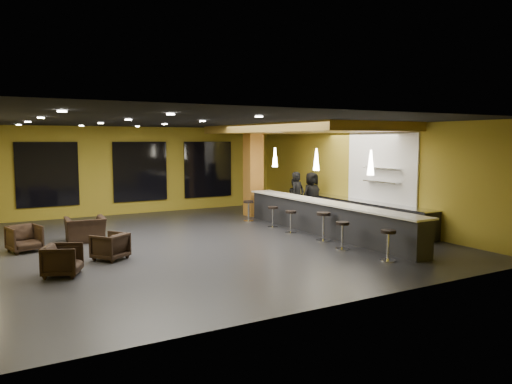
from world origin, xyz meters
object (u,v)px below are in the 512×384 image
pendant_0 (371,163)px  pendant_1 (316,159)px  bar_stool_1 (342,232)px  bar_stool_5 (249,208)px  bar_stool_4 (273,214)px  staff_a (297,196)px  armchair_b (110,246)px  staff_b (296,198)px  bar_stool_2 (323,223)px  column (253,171)px  bar_stool_3 (291,219)px  staff_c (312,195)px  armchair_c (24,239)px  armchair_a (63,260)px  bar_stool_0 (388,241)px  bar_counter (325,219)px  prep_counter (363,214)px  pendant_2 (275,157)px  armchair_d (85,229)px

pendant_0 → pendant_1: size_ratio=1.00×
bar_stool_1 → bar_stool_5: 5.35m
pendant_0 → bar_stool_1: pendant_0 is taller
bar_stool_4 → staff_a: bearing=26.8°
pendant_1 → armchair_b: bearing=-175.8°
staff_a → staff_b: bearing=41.8°
staff_a → bar_stool_2: 3.82m
bar_stool_5 → staff_a: bearing=-22.2°
bar_stool_1 → column: bearing=82.1°
bar_stool_3 → bar_stool_4: (0.06, 1.19, -0.00)m
staff_a → bar_stool_5: (-1.68, 0.69, -0.41)m
column → staff_b: bearing=-55.0°
bar_stool_3 → staff_b: bearing=52.5°
staff_c → armchair_c: staff_c is taller
bar_stool_2 → bar_stool_5: bar_stool_2 is taller
armchair_a → armchair_c: size_ratio=0.97×
armchair_b → bar_stool_0: size_ratio=0.95×
armchair_a → armchair_c: (-0.51, 3.01, 0.01)m
bar_counter → staff_c: bearing=61.3°
bar_counter → staff_b: (1.03, 3.13, 0.27)m
armchair_a → bar_stool_3: (7.15, 1.72, 0.11)m
bar_stool_3 → armchair_a: bearing=-166.5°
prep_counter → bar_stool_1: (-2.91, -2.44, 0.06)m
bar_counter → pendant_1: size_ratio=11.43×
pendant_0 → prep_counter: bearing=51.3°
staff_a → bar_stool_5: bearing=137.7°
armchair_c → bar_stool_3: bar_stool_3 is taller
column → staff_c: 2.48m
prep_counter → pendant_0: size_ratio=8.57×
armchair_b → bar_stool_2: bar_stool_2 is taller
staff_a → bar_stool_2: (-1.48, -3.50, -0.35)m
pendant_2 → bar_stool_3: 3.04m
pendant_2 → armchair_c: pendant_2 is taller
bar_counter → armchair_a: 8.01m
bar_counter → prep_counter: size_ratio=1.33×
armchair_d → bar_stool_3: (5.98, -1.89, 0.10)m
staff_b → armchair_b: bearing=-164.5°
bar_counter → prep_counter: bar_counter is taller
armchair_c → bar_stool_3: size_ratio=1.09×
pendant_2 → bar_stool_2: size_ratio=0.82×
bar_stool_2 → bar_stool_5: 4.19m
staff_b → armchair_a: size_ratio=2.02×
column → staff_b: (1.03, -1.47, -0.98)m
staff_a → armchair_c: bearing=164.0°
prep_counter → bar_stool_3: 2.81m
staff_b → pendant_0: bearing=-107.9°
bar_stool_1 → pendant_1: bearing=69.5°
staff_c → armchair_d: size_ratio=1.60×
pendant_1 → staff_c: pendant_1 is taller
staff_a → bar_stool_0: size_ratio=2.33×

